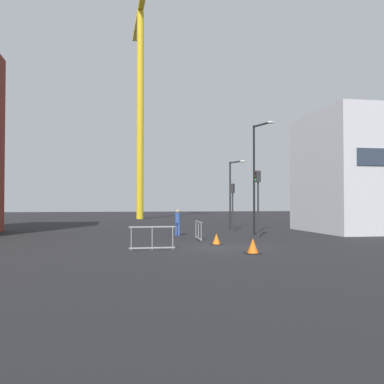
# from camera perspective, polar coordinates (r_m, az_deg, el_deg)

# --- Properties ---
(ground) EXTENTS (160.00, 160.00, 0.00)m
(ground) POSITION_cam_1_polar(r_m,az_deg,el_deg) (20.86, 3.45, -7.33)
(ground) COLOR black
(office_block) EXTENTS (11.16, 8.50, 8.69)m
(office_block) POSITION_cam_1_polar(r_m,az_deg,el_deg) (34.94, 24.12, 2.31)
(office_block) COLOR silver
(office_block) RESTS_ON ground
(construction_crane) EXTENTS (1.39, 16.61, 28.19)m
(construction_crane) POSITION_cam_1_polar(r_m,az_deg,el_deg) (58.38, -6.95, 14.39)
(construction_crane) COLOR yellow
(construction_crane) RESTS_ON ground
(streetlamp_tall) EXTENTS (0.79, 1.99, 7.34)m
(streetlamp_tall) POSITION_cam_1_polar(r_m,az_deg,el_deg) (28.70, 8.58, 3.05)
(streetlamp_tall) COLOR black
(streetlamp_tall) RESTS_ON ground
(streetlamp_short) EXTENTS (0.84, 1.83, 5.43)m
(streetlamp_short) POSITION_cam_1_polar(r_m,az_deg,el_deg) (34.04, 5.41, 0.61)
(streetlamp_short) COLOR #232326
(streetlamp_short) RESTS_ON ground
(traffic_light_near) EXTENTS (0.38, 0.28, 4.11)m
(traffic_light_near) POSITION_cam_1_polar(r_m,az_deg,el_deg) (26.51, 8.79, -0.10)
(traffic_light_near) COLOR #2D2D30
(traffic_light_near) RESTS_ON ground
(traffic_light_crosswalk) EXTENTS (0.36, 0.37, 3.57)m
(traffic_light_crosswalk) POSITION_cam_1_polar(r_m,az_deg,el_deg) (32.16, 5.44, -0.93)
(traffic_light_crosswalk) COLOR #2D2D30
(traffic_light_crosswalk) RESTS_ON ground
(pedestrian_walking) EXTENTS (0.34, 0.34, 1.70)m
(pedestrian_walking) POSITION_cam_1_polar(r_m,az_deg,el_deg) (27.68, -1.93, -3.82)
(pedestrian_walking) COLOR #33519E
(pedestrian_walking) RESTS_ON ground
(safety_barrier_rear) EXTENTS (0.16, 2.27, 1.08)m
(safety_barrier_rear) POSITION_cam_1_polar(r_m,az_deg,el_deg) (24.51, 0.86, -5.13)
(safety_barrier_rear) COLOR #9EA0A5
(safety_barrier_rear) RESTS_ON ground
(safety_barrier_front) EXTENTS (2.10, 0.11, 1.08)m
(safety_barrier_front) POSITION_cam_1_polar(r_m,az_deg,el_deg) (19.52, -5.34, -6.08)
(safety_barrier_front) COLOR #9EA0A5
(safety_barrier_front) RESTS_ON ground
(traffic_cone_striped) EXTENTS (0.63, 0.63, 0.64)m
(traffic_cone_striped) POSITION_cam_1_polar(r_m,az_deg,el_deg) (18.30, 8.13, -7.22)
(traffic_cone_striped) COLOR black
(traffic_cone_striped) RESTS_ON ground
(traffic_cone_orange) EXTENTS (0.56, 0.56, 0.56)m
(traffic_cone_orange) POSITION_cam_1_polar(r_m,az_deg,el_deg) (21.97, 3.28, -6.35)
(traffic_cone_orange) COLOR black
(traffic_cone_orange) RESTS_ON ground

